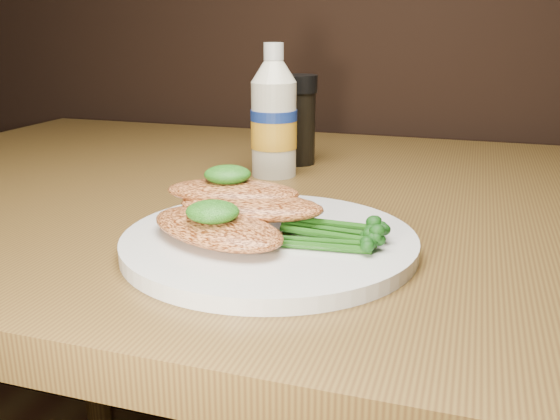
% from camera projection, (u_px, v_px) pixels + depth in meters
% --- Properties ---
extents(plate, '(0.27, 0.27, 0.01)m').
position_uv_depth(plate, '(269.00, 242.00, 0.55)').
color(plate, silver).
rests_on(plate, dining_table).
extents(chicken_front, '(0.16, 0.13, 0.02)m').
position_uv_depth(chicken_front, '(217.00, 228.00, 0.53)').
color(chicken_front, '#E28547').
rests_on(chicken_front, plate).
extents(chicken_mid, '(0.14, 0.08, 0.02)m').
position_uv_depth(chicken_mid, '(251.00, 206.00, 0.56)').
color(chicken_mid, '#E28547').
rests_on(chicken_mid, plate).
extents(chicken_back, '(0.14, 0.08, 0.02)m').
position_uv_depth(chicken_back, '(233.00, 192.00, 0.58)').
color(chicken_back, '#E28547').
rests_on(chicken_back, plate).
extents(pesto_front, '(0.05, 0.05, 0.02)m').
position_uv_depth(pesto_front, '(213.00, 212.00, 0.51)').
color(pesto_front, '#0D3307').
rests_on(pesto_front, chicken_front).
extents(pesto_back, '(0.05, 0.05, 0.02)m').
position_uv_depth(pesto_back, '(228.00, 174.00, 0.58)').
color(pesto_back, '#0D3307').
rests_on(pesto_back, chicken_back).
extents(broccolini_bundle, '(0.13, 0.10, 0.02)m').
position_uv_depth(broccolini_bundle, '(327.00, 230.00, 0.53)').
color(broccolini_bundle, '#1A4D11').
rests_on(broccolini_bundle, plate).
extents(mayo_bottle, '(0.07, 0.07, 0.17)m').
position_uv_depth(mayo_bottle, '(274.00, 111.00, 0.79)').
color(mayo_bottle, beige).
rests_on(mayo_bottle, dining_table).
extents(pepper_grinder, '(0.07, 0.07, 0.13)m').
position_uv_depth(pepper_grinder, '(299.00, 120.00, 0.86)').
color(pepper_grinder, black).
rests_on(pepper_grinder, dining_table).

